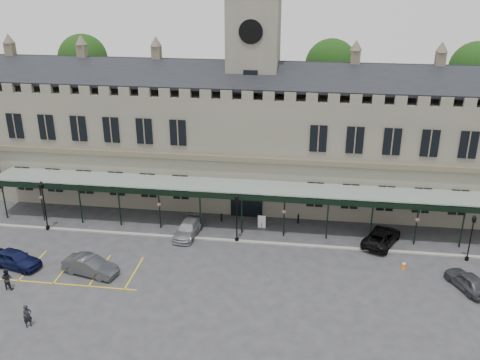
# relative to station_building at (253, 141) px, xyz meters

# --- Properties ---
(ground) EXTENTS (140.00, 140.00, 0.00)m
(ground) POSITION_rel_station_building_xyz_m (0.00, -15.91, -6.47)
(ground) COLOR #2F2F32
(station_building) EXTENTS (60.00, 10.36, 17.30)m
(station_building) POSITION_rel_station_building_xyz_m (0.00, 0.00, 0.00)
(station_building) COLOR #666255
(station_building) RESTS_ON ground
(clock_tower) EXTENTS (5.60, 5.60, 24.80)m
(clock_tower) POSITION_rel_station_building_xyz_m (0.00, 0.09, 6.64)
(clock_tower) COLOR #666255
(clock_tower) RESTS_ON ground
(canopy) EXTENTS (50.00, 4.10, 4.30)m
(canopy) POSITION_rel_station_building_xyz_m (0.00, -8.45, -4.06)
(canopy) COLOR #8C9E93
(canopy) RESTS_ON ground
(kerb) EXTENTS (60.00, 0.40, 0.12)m
(kerb) POSITION_rel_station_building_xyz_m (0.00, -10.41, -6.41)
(kerb) COLOR gray
(kerb) RESTS_ON ground
(parking_markings) EXTENTS (16.00, 6.00, 0.01)m
(parking_markings) POSITION_rel_station_building_xyz_m (-14.00, -17.41, -6.47)
(parking_markings) COLOR gold
(parking_markings) RESTS_ON ground
(tree_behind_left) EXTENTS (6.00, 6.00, 16.00)m
(tree_behind_left) POSITION_rel_station_building_xyz_m (-22.00, 9.09, 6.35)
(tree_behind_left) COLOR #332314
(tree_behind_left) RESTS_ON ground
(tree_behind_mid) EXTENTS (6.00, 6.00, 16.00)m
(tree_behind_mid) POSITION_rel_station_building_xyz_m (8.00, 9.09, 6.35)
(tree_behind_mid) COLOR #332314
(tree_behind_mid) RESTS_ON ground
(tree_behind_right) EXTENTS (6.00, 6.00, 16.00)m
(tree_behind_right) POSITION_rel_station_building_xyz_m (24.00, 9.09, 6.35)
(tree_behind_right) COLOR #332314
(tree_behind_right) RESTS_ON ground
(lamp_post_left) EXTENTS (0.48, 0.48, 5.10)m
(lamp_post_left) POSITION_rel_station_building_xyz_m (-18.75, -10.52, -3.44)
(lamp_post_left) COLOR black
(lamp_post_left) RESTS_ON ground
(lamp_post_mid) EXTENTS (0.46, 0.46, 4.91)m
(lamp_post_mid) POSITION_rel_station_building_xyz_m (-0.23, -10.40, -3.56)
(lamp_post_mid) COLOR black
(lamp_post_mid) RESTS_ON ground
(lamp_post_right) EXTENTS (0.42, 0.42, 4.39)m
(lamp_post_right) POSITION_rel_station_building_xyz_m (20.11, -10.98, -3.87)
(lamp_post_right) COLOR black
(lamp_post_right) RESTS_ON ground
(traffic_cone) EXTENTS (0.43, 0.43, 0.69)m
(traffic_cone) POSITION_rel_station_building_xyz_m (14.46, -13.09, -6.13)
(traffic_cone) COLOR #E15507
(traffic_cone) RESTS_ON ground
(sign_board) EXTENTS (0.76, 0.13, 1.31)m
(sign_board) POSITION_rel_station_building_xyz_m (1.78, -7.36, -5.83)
(sign_board) COLOR black
(sign_board) RESTS_ON ground
(bollard_left) EXTENTS (0.15, 0.15, 0.85)m
(bollard_left) POSITION_rel_station_building_xyz_m (-2.34, -6.53, -6.04)
(bollard_left) COLOR black
(bollard_left) RESTS_ON ground
(bollard_right) EXTENTS (0.17, 0.17, 0.95)m
(bollard_right) POSITION_rel_station_building_xyz_m (5.28, -5.92, -5.99)
(bollard_right) COLOR black
(bollard_right) RESTS_ON ground
(car_left_a) EXTENTS (4.90, 2.86, 1.57)m
(car_left_a) POSITION_rel_station_building_xyz_m (-18.24, -17.33, -5.68)
(car_left_a) COLOR #0B1034
(car_left_a) RESTS_ON ground
(car_left_b) EXTENTS (4.97, 2.71, 1.55)m
(car_left_b) POSITION_rel_station_building_xyz_m (-11.50, -17.53, -5.69)
(car_left_b) COLOR #393B41
(car_left_b) RESTS_ON ground
(car_taxi) EXTENTS (2.36, 4.83, 1.35)m
(car_taxi) POSITION_rel_station_building_xyz_m (-5.00, -9.81, -5.79)
(car_taxi) COLOR gray
(car_taxi) RESTS_ON ground
(car_van) EXTENTS (4.35, 5.64, 1.42)m
(car_van) POSITION_rel_station_building_xyz_m (13.00, -9.02, -5.76)
(car_van) COLOR black
(car_van) RESTS_ON ground
(car_right_a) EXTENTS (3.33, 4.51, 1.43)m
(car_right_a) POSITION_rel_station_building_xyz_m (19.00, -15.53, -5.75)
(car_right_a) COLOR #393B41
(car_right_a) RESTS_ON ground
(person_a) EXTENTS (0.73, 0.76, 1.75)m
(person_a) POSITION_rel_station_building_xyz_m (-13.20, -24.71, -5.59)
(person_a) COLOR black
(person_a) RESTS_ON ground
(person_b) EXTENTS (0.92, 0.73, 1.84)m
(person_b) POSITION_rel_station_building_xyz_m (-17.16, -20.50, -5.55)
(person_b) COLOR black
(person_b) RESTS_ON ground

